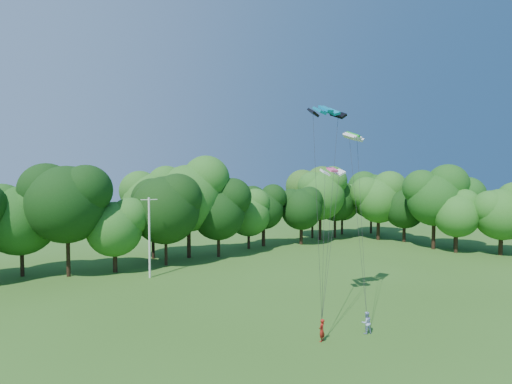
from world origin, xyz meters
TOP-DOWN VIEW (x-y plane):
  - utility_pole at (-0.60, 29.16)m, footprint 1.72×0.54m
  - kite_flyer_left at (2.37, 6.30)m, footprint 0.66×0.54m
  - kite_flyer_right at (5.89, 5.34)m, footprint 0.92×0.81m
  - kite_teal at (6.45, 9.94)m, footprint 3.22×1.88m
  - kite_green at (10.42, 10.43)m, footprint 2.75×1.94m
  - kite_pink at (7.75, 10.40)m, footprint 2.19×1.56m
  - tree_back_center at (3.30, 33.67)m, footprint 9.21×9.21m
  - tree_back_east at (32.90, 37.97)m, footprint 8.84×8.84m
  - tree_flank_east at (42.96, 17.73)m, footprint 7.48×7.48m

SIDE VIEW (x-z plane):
  - kite_flyer_left at x=2.37m, z-range 0.00..1.54m
  - kite_flyer_right at x=5.89m, z-range 0.00..1.57m
  - utility_pole at x=-0.60m, z-range 0.11..8.89m
  - tree_flank_east at x=42.96m, z-range 1.35..12.23m
  - tree_back_east at x=32.90m, z-range 1.60..14.45m
  - tree_back_center at x=3.30m, z-range 1.67..15.07m
  - kite_pink at x=7.75m, z-range 11.49..11.91m
  - kite_green at x=10.42m, z-range 14.49..15.04m
  - kite_teal at x=6.45m, z-range 16.14..16.85m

